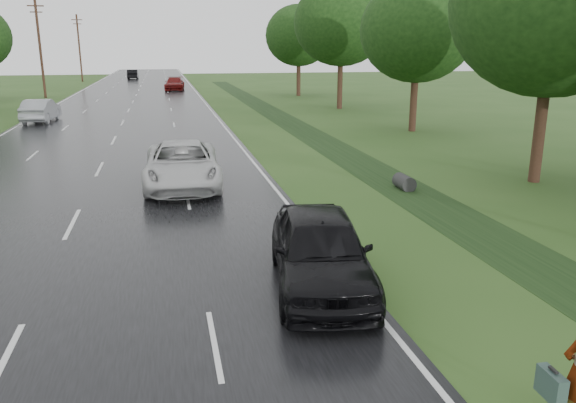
{
  "coord_description": "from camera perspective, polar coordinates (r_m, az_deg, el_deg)",
  "views": [
    {
      "loc": [
        2.85,
        -8.99,
        5.11
      ],
      "look_at": [
        5.85,
        4.56,
        1.3
      ],
      "focal_mm": 35.0,
      "sensor_mm": 36.0,
      "label": 1
    }
  ],
  "objects": [
    {
      "name": "tree_east_c",
      "position": [
        36.4,
        13.04,
        16.59
      ],
      "size": [
        7.0,
        7.0,
        9.29
      ],
      "color": "#392217",
      "rests_on": "ground"
    },
    {
      "name": "dark_sedan",
      "position": [
        12.19,
        3.32,
        -4.93
      ],
      "size": [
        2.72,
        5.25,
        1.71
      ],
      "primitive_type": "imported",
      "rotation": [
        0.0,
        0.0,
        -0.15
      ],
      "color": "black",
      "rests_on": "road"
    },
    {
      "name": "ground",
      "position": [
        10.73,
        -27.12,
        -14.95
      ],
      "size": [
        220.0,
        220.0,
        0.0
      ],
      "primitive_type": "plane",
      "color": "#2D4D1B",
      "rests_on": "ground"
    },
    {
      "name": "road",
      "position": [
        54.3,
        -15.62,
        9.42
      ],
      "size": [
        14.0,
        180.0,
        0.04
      ],
      "primitive_type": "cube",
      "color": "black",
      "rests_on": "ground"
    },
    {
      "name": "edge_stripe_east",
      "position": [
        54.37,
        -8.41,
        9.85
      ],
      "size": [
        0.12,
        180.0,
        0.01
      ],
      "primitive_type": "cube",
      "color": "silver",
      "rests_on": "road"
    },
    {
      "name": "tree_east_b",
      "position": [
        23.73,
        25.47,
        17.74
      ],
      "size": [
        7.6,
        7.6,
        10.11
      ],
      "color": "#392217",
      "rests_on": "ground"
    },
    {
      "name": "tree_east_f",
      "position": [
        62.74,
        1.1,
        16.51
      ],
      "size": [
        7.2,
        7.2,
        9.62
      ],
      "color": "#392217",
      "rests_on": "ground"
    },
    {
      "name": "far_car_red",
      "position": [
        71.79,
        -11.45,
        11.64
      ],
      "size": [
        2.69,
        5.59,
        1.57
      ],
      "primitive_type": "imported",
      "rotation": [
        0.0,
        0.0,
        -0.09
      ],
      "color": "#680C0B",
      "rests_on": "road"
    },
    {
      "name": "utility_pole_far",
      "position": [
        65.11,
        -23.89,
        14.17
      ],
      "size": [
        1.6,
        0.26,
        10.0
      ],
      "color": "#392217",
      "rests_on": "ground"
    },
    {
      "name": "center_line",
      "position": [
        54.3,
        -15.62,
        9.45
      ],
      "size": [
        0.12,
        180.0,
        0.01
      ],
      "primitive_type": "cube",
      "color": "silver",
      "rests_on": "road"
    },
    {
      "name": "white_pickup",
      "position": [
        21.52,
        -10.7,
        3.71
      ],
      "size": [
        2.92,
        6.02,
        1.65
      ],
      "primitive_type": "imported",
      "rotation": [
        0.0,
        0.0,
        -0.03
      ],
      "color": "silver",
      "rests_on": "road"
    },
    {
      "name": "drainage_ditch",
      "position": [
        29.46,
        4.83,
        5.38
      ],
      "size": [
        2.2,
        120.0,
        0.56
      ],
      "color": "black",
      "rests_on": "ground"
    },
    {
      "name": "edge_stripe_west",
      "position": [
        55.07,
        -22.73,
        8.91
      ],
      "size": [
        0.12,
        180.0,
        0.01
      ],
      "primitive_type": "cube",
      "color": "silver",
      "rests_on": "road"
    },
    {
      "name": "far_car_dark",
      "position": [
        99.78,
        -15.49,
        12.35
      ],
      "size": [
        1.69,
        4.72,
        1.55
      ],
      "primitive_type": "imported",
      "rotation": [
        0.0,
        0.0,
        3.13
      ],
      "color": "black",
      "rests_on": "road"
    },
    {
      "name": "silver_sedan",
      "position": [
        43.73,
        -23.83,
        8.46
      ],
      "size": [
        1.99,
        4.95,
        1.6
      ],
      "primitive_type": "imported",
      "rotation": [
        0.0,
        0.0,
        3.08
      ],
      "color": "gray",
      "rests_on": "road"
    },
    {
      "name": "utility_pole_distant",
      "position": [
        94.76,
        -20.44,
        14.49
      ],
      "size": [
        1.6,
        0.26,
        10.0
      ],
      "color": "#392217",
      "rests_on": "ground"
    },
    {
      "name": "tree_east_d",
      "position": [
        49.35,
        5.45,
        17.66
      ],
      "size": [
        8.0,
        8.0,
        10.76
      ],
      "color": "#392217",
      "rests_on": "ground"
    }
  ]
}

